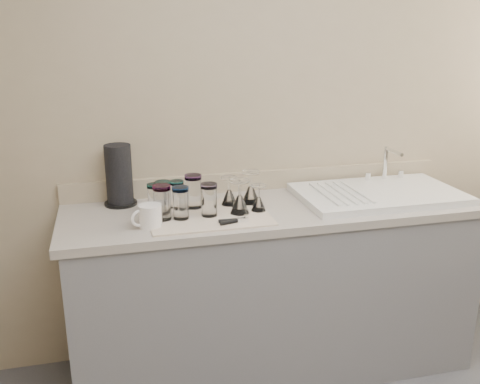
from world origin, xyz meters
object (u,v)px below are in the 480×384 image
object	(u,v)px
tumbler_purple	(193,191)
tumbler_extra	(163,196)
tumbler_cyan	(177,194)
goblet_front_left	(240,202)
paper_towel_roll	(119,176)
tumbler_magenta	(162,202)
tumbler_blue	(181,203)
goblet_back_right	(251,192)
tumbler_teal	(154,197)
white_mug	(150,216)
sink_unit	(378,193)
goblet_front_right	(259,202)
tumbler_lavender	(209,200)
goblet_back_left	(229,195)
can_opener	(234,221)

from	to	relation	value
tumbler_purple	tumbler_extra	distance (m)	0.15
tumbler_cyan	goblet_front_left	size ratio (longest dim) A/B	0.84
goblet_front_left	paper_towel_roll	world-z (taller)	paper_towel_roll
tumbler_magenta	tumbler_blue	distance (m)	0.08
tumbler_purple	goblet_back_right	size ratio (longest dim) A/B	1.00
tumbler_teal	tumbler_extra	bearing A→B (deg)	-22.09
tumbler_teal	tumbler_magenta	distance (m)	0.12
paper_towel_roll	white_mug	bearing A→B (deg)	-72.48
sink_unit	tumbler_extra	bearing A→B (deg)	178.77
tumbler_magenta	paper_towel_roll	distance (m)	0.34
tumbler_teal	goblet_front_left	distance (m)	0.40
tumbler_magenta	tumbler_blue	bearing A→B (deg)	-7.25
goblet_front_right	tumbler_lavender	bearing A→B (deg)	-176.83
tumbler_magenta	white_mug	size ratio (longest dim) A/B	1.06
tumbler_blue	goblet_back_left	bearing A→B (deg)	28.72
tumbler_blue	tumbler_extra	bearing A→B (deg)	120.03
goblet_back_right	goblet_front_left	bearing A→B (deg)	-124.17
tumbler_magenta	tumbler_lavender	size ratio (longest dim) A/B	1.05
tumbler_magenta	goblet_front_right	world-z (taller)	tumbler_magenta
tumbler_purple	tumbler_lavender	xyz separation A→B (m)	(0.05, -0.13, -0.00)
tumbler_lavender	tumbler_purple	bearing A→B (deg)	111.00
sink_unit	paper_towel_roll	distance (m)	1.31
tumbler_extra	goblet_back_right	distance (m)	0.43
tumbler_extra	white_mug	world-z (taller)	tumbler_extra
tumbler_magenta	tumbler_extra	size ratio (longest dim) A/B	1.09
tumbler_teal	tumbler_cyan	size ratio (longest dim) A/B	0.99
tumbler_purple	tumbler_blue	size ratio (longest dim) A/B	1.08
tumbler_cyan	tumbler_purple	xyz separation A→B (m)	(0.08, -0.01, 0.01)
goblet_front_right	white_mug	size ratio (longest dim) A/B	0.83
tumbler_blue	goblet_front_left	bearing A→B (deg)	1.37
tumbler_magenta	tumbler_teal	bearing A→B (deg)	101.19
tumbler_blue	goblet_back_right	size ratio (longest dim) A/B	0.93
goblet_back_left	tumbler_purple	bearing A→B (deg)	-179.61
goblet_front_right	white_mug	distance (m)	0.52
goblet_front_right	can_opener	world-z (taller)	goblet_front_right
sink_unit	tumbler_cyan	size ratio (longest dim) A/B	6.11
tumbler_magenta	white_mug	distance (m)	0.10
goblet_back_left	sink_unit	bearing A→B (deg)	-3.63
tumbler_purple	goblet_front_left	size ratio (longest dim) A/B	1.01
tumbler_cyan	goblet_back_left	size ratio (longest dim) A/B	0.96
goblet_back_left	can_opener	bearing A→B (deg)	-98.52
tumbler_teal	tumbler_blue	distance (m)	0.17
can_opener	goblet_front_right	bearing A→B (deg)	40.79
sink_unit	white_mug	size ratio (longest dim) A/B	5.45
sink_unit	tumbler_lavender	world-z (taller)	sink_unit
tumbler_extra	goblet_front_left	bearing A→B (deg)	-17.56
sink_unit	tumbler_purple	xyz separation A→B (m)	(-0.95, 0.05, 0.07)
sink_unit	tumbler_blue	xyz separation A→B (m)	(-1.03, -0.09, 0.06)
tumbler_purple	white_mug	distance (m)	0.30
tumbler_teal	can_opener	xyz separation A→B (m)	(0.32, -0.24, -0.06)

